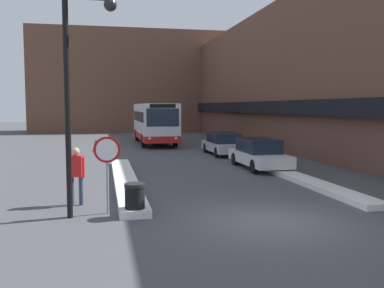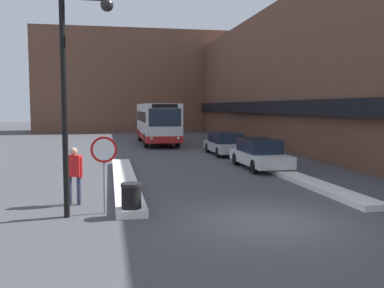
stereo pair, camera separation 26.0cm
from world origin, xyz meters
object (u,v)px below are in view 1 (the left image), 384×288
Objects in this scene: parked_car_middle at (224,144)px; street_lamp at (78,79)px; trash_bin at (135,200)px; city_bus at (154,122)px; parked_car_front at (259,154)px; pedestrian at (76,171)px; stop_sign at (107,158)px.

street_lamp is (-8.31, -14.37, 3.13)m from parked_car_middle.
trash_bin is (1.50, -0.24, -3.37)m from street_lamp.
city_bus is 1.69× the size of street_lamp.
parked_car_middle is 16.89m from street_lamp.
parked_car_front is at bearing 50.47° from trash_bin.
street_lamp is 3.40× the size of pedestrian.
parked_car_middle is at bearing 90.00° from parked_car_front.
street_lamp is at bearing -120.02° from parked_car_middle.
city_bus reaches higher than pedestrian.
parked_car_front is at bearing 43.94° from street_lamp.
pedestrian reaches higher than parked_car_front.
city_bus is at bearing 111.01° from parked_car_middle.
trash_bin is at bearing -98.10° from city_bus.
parked_car_middle is at bearing 80.97° from pedestrian.
city_bus is 4.64× the size of stop_sign.
parked_car_middle is at bearing 61.85° from stop_sign.
stop_sign is at bearing -118.15° from parked_car_middle.
trash_bin is (-6.81, -14.62, -0.24)m from parked_car_middle.
stop_sign reaches higher than parked_car_front.
parked_car_front is 1.02× the size of parked_car_middle.
city_bus is 9.68m from parked_car_middle.
stop_sign is at bearing 145.99° from trash_bin.
parked_car_middle is 0.75× the size of street_lamp.
street_lamp is 3.70m from trash_bin.
city_bus is at bearing 81.90° from trash_bin.
stop_sign is 1.73m from pedestrian.
street_lamp is at bearing 170.85° from trash_bin.
parked_car_front is at bearing -90.00° from parked_car_middle.
parked_car_middle reaches higher than trash_bin.
parked_car_middle is 16.12m from trash_bin.
street_lamp is (-0.75, -0.26, 2.22)m from stop_sign.
parked_car_front is 2.12× the size of stop_sign.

